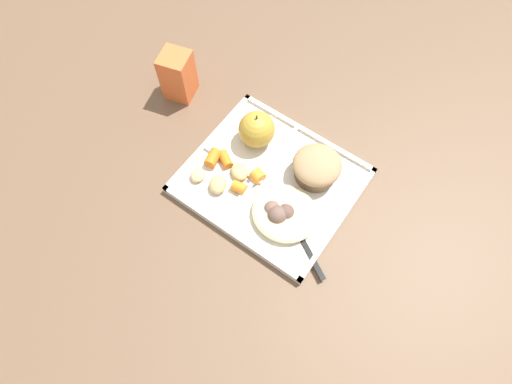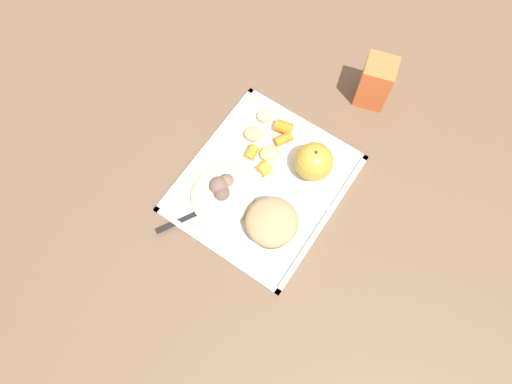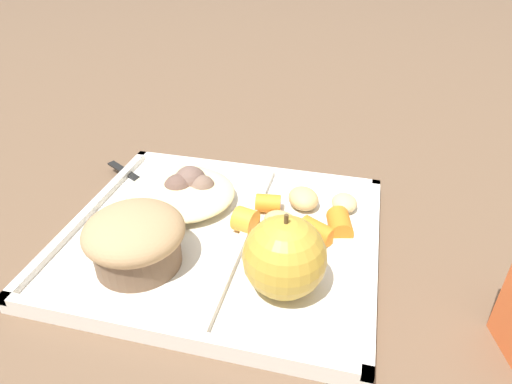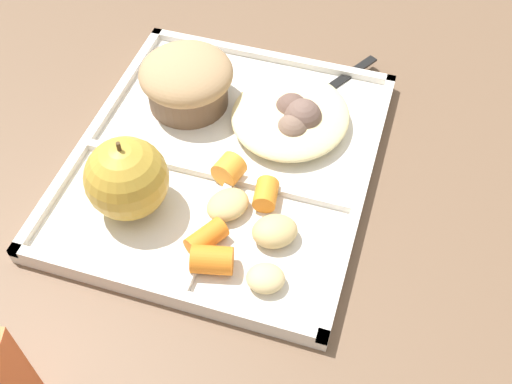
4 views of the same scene
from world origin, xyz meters
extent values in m
plane|color=brown|center=(0.00, 0.00, 0.00)|extent=(6.00, 6.00, 0.00)
cube|color=silver|center=(0.00, 0.00, 0.01)|extent=(0.31, 0.27, 0.01)
cube|color=silver|center=(0.00, -0.13, 0.01)|extent=(0.31, 0.01, 0.01)
cube|color=silver|center=(0.00, 0.13, 0.01)|extent=(0.31, 0.01, 0.01)
cube|color=silver|center=(-0.15, 0.00, 0.01)|extent=(0.01, 0.27, 0.01)
cube|color=silver|center=(0.15, 0.00, 0.01)|extent=(0.01, 0.27, 0.01)
cube|color=silver|center=(-0.02, 0.00, 0.01)|extent=(0.01, 0.25, 0.01)
cube|color=silver|center=(-0.08, -0.02, 0.01)|extent=(0.14, 0.01, 0.01)
sphere|color=#B79333|center=(-0.08, 0.06, 0.05)|extent=(0.07, 0.07, 0.07)
cylinder|color=#4C381E|center=(-0.08, 0.06, 0.09)|extent=(0.00, 0.00, 0.01)
cylinder|color=brown|center=(0.06, 0.06, 0.03)|extent=(0.08, 0.08, 0.03)
ellipsoid|color=tan|center=(0.06, 0.06, 0.05)|extent=(0.09, 0.09, 0.04)
cylinder|color=orange|center=(-0.04, -0.05, 0.02)|extent=(0.03, 0.02, 0.02)
cylinder|color=orange|center=(-0.10, -0.02, 0.02)|extent=(0.04, 0.03, 0.02)
cylinder|color=orange|center=(-0.12, -0.03, 0.02)|extent=(0.03, 0.04, 0.02)
cylinder|color=orange|center=(-0.02, -0.01, 0.02)|extent=(0.03, 0.03, 0.03)
ellipsoid|color=tan|center=(-0.06, -0.02, 0.02)|extent=(0.05, 0.05, 0.02)
ellipsoid|color=tan|center=(-0.12, -0.08, 0.02)|extent=(0.03, 0.04, 0.02)
ellipsoid|color=tan|center=(-0.07, -0.07, 0.02)|extent=(0.05, 0.05, 0.02)
ellipsoid|color=beige|center=(0.06, -0.05, 0.02)|extent=(0.12, 0.12, 0.02)
sphere|color=#755B4C|center=(0.04, -0.06, 0.03)|extent=(0.03, 0.03, 0.03)
sphere|color=brown|center=(0.06, -0.06, 0.03)|extent=(0.04, 0.04, 0.04)
sphere|color=brown|center=(0.06, -0.05, 0.03)|extent=(0.03, 0.03, 0.03)
cube|color=black|center=(0.14, -0.08, 0.01)|extent=(0.09, 0.06, 0.00)
cube|color=black|center=(0.08, -0.05, 0.01)|extent=(0.03, 0.03, 0.00)
cylinder|color=black|center=(0.07, -0.03, 0.01)|extent=(0.02, 0.01, 0.00)
cylinder|color=black|center=(0.06, -0.04, 0.01)|extent=(0.02, 0.01, 0.00)
cylinder|color=black|center=(0.06, -0.04, 0.01)|extent=(0.02, 0.01, 0.00)
cube|color=orange|center=(-0.28, 0.07, 0.05)|extent=(0.07, 0.07, 0.11)
camera|label=1|loc=(0.20, -0.34, 0.76)|focal=30.64mm
camera|label=2|loc=(0.27, 0.17, 0.81)|focal=31.99mm
camera|label=3|loc=(-0.12, 0.35, 0.30)|focal=31.58mm
camera|label=4|loc=(-0.37, -0.15, 0.46)|focal=44.34mm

